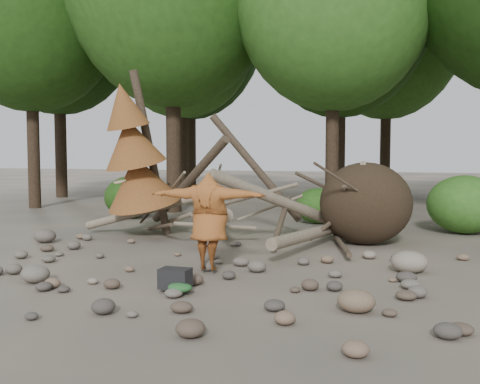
% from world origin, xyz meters
% --- Properties ---
extents(ground, '(120.00, 120.00, 0.00)m').
position_xyz_m(ground, '(0.00, 0.00, 0.00)').
color(ground, '#514C44').
rests_on(ground, ground).
extents(deadfall_pile, '(8.55, 5.24, 3.30)m').
position_xyz_m(deadfall_pile, '(2.02, 4.24, 0.95)').
color(deadfall_pile, '#332619').
rests_on(deadfall_pile, ground).
extents(dead_conifer, '(2.06, 2.16, 4.35)m').
position_xyz_m(dead_conifer, '(-3.12, 3.37, 2.11)').
color(dead_conifer, '#4C3F30').
rests_on(dead_conifer, ground).
extents(bush_left, '(1.80, 1.80, 1.44)m').
position_xyz_m(bush_left, '(-5.50, 7.20, 0.72)').
color(bush_left, '#244F15').
rests_on(bush_left, ground).
extents(bush_mid, '(1.40, 1.40, 1.12)m').
position_xyz_m(bush_mid, '(0.80, 7.80, 0.56)').
color(bush_mid, '#30651D').
rests_on(bush_mid, ground).
extents(bush_right, '(2.00, 2.00, 1.60)m').
position_xyz_m(bush_right, '(5.00, 7.00, 0.80)').
color(bush_right, '#3B7725').
rests_on(bush_right, ground).
extents(frisbee_thrower, '(3.29, 0.85, 1.76)m').
position_xyz_m(frisbee_thrower, '(0.25, 0.11, 0.96)').
color(frisbee_thrower, '#985222').
rests_on(frisbee_thrower, ground).
extents(backpack, '(0.48, 0.33, 0.32)m').
position_xyz_m(backpack, '(0.24, -1.27, 0.16)').
color(backpack, black).
rests_on(backpack, ground).
extents(cloth_green, '(0.38, 0.32, 0.14)m').
position_xyz_m(cloth_green, '(0.39, -1.42, 0.07)').
color(cloth_green, '#255E29').
rests_on(cloth_green, ground).
extents(cloth_orange, '(0.31, 0.25, 0.11)m').
position_xyz_m(cloth_orange, '(0.30, -0.73, 0.06)').
color(cloth_orange, '#AB581D').
rests_on(cloth_orange, ground).
extents(boulder_front_left, '(0.50, 0.45, 0.30)m').
position_xyz_m(boulder_front_left, '(-2.27, -1.46, 0.15)').
color(boulder_front_left, slate).
rests_on(boulder_front_left, ground).
extents(boulder_front_right, '(0.52, 0.47, 0.31)m').
position_xyz_m(boulder_front_right, '(3.06, -1.44, 0.16)').
color(boulder_front_right, '#78614B').
rests_on(boulder_front_right, ground).
extents(boulder_mid_right, '(0.66, 0.59, 0.40)m').
position_xyz_m(boulder_mid_right, '(3.69, 1.39, 0.20)').
color(boulder_mid_right, gray).
rests_on(boulder_mid_right, ground).
extents(boulder_mid_left, '(0.56, 0.50, 0.34)m').
position_xyz_m(boulder_mid_left, '(-4.87, 1.99, 0.17)').
color(boulder_mid_left, '#615952').
rests_on(boulder_mid_left, ground).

